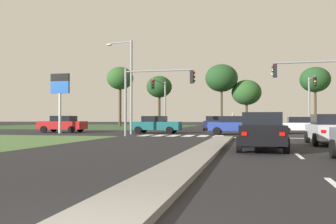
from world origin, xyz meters
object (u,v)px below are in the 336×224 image
(car_navy_eighth, at_px, (214,123))
(street_lamp_second, at_px, (129,81))
(car_teal_seventh, at_px, (156,124))
(treeline_fifth, at_px, (315,80))
(car_blue_third, at_px, (233,125))
(fuel_price_totem, at_px, (60,90))
(car_silver_near, at_px, (329,129))
(car_red_sixth, at_px, (63,124))
(traffic_signal_near_right, at_px, (313,83))
(pedestrian_at_median, at_px, (233,119))
(treeline_second, at_px, (159,87))
(car_black_fourth, at_px, (261,131))
(traffic_signal_far_left, at_px, (161,95))
(car_white_second, at_px, (301,125))
(traffic_signal_near_left, at_px, (152,88))
(treeline_fourth, at_px, (246,93))
(treeline_third, at_px, (221,78))
(treeline_near, at_px, (120,79))
(traffic_signal_far_right, at_px, (311,94))

(car_navy_eighth, height_order, street_lamp_second, street_lamp_second)
(car_teal_seventh, relative_size, treeline_fifth, 0.50)
(car_blue_third, xyz_separation_m, fuel_price_totem, (-15.58, -0.80, 3.18))
(car_silver_near, xyz_separation_m, car_red_sixth, (-21.76, 11.96, 0.01))
(car_silver_near, relative_size, traffic_signal_near_right, 0.80)
(car_blue_third, distance_m, treeline_fifth, 29.51)
(pedestrian_at_median, xyz_separation_m, treeline_second, (-13.43, 19.05, 5.46))
(car_black_fourth, bearing_deg, traffic_signal_far_left, 114.61)
(car_blue_third, bearing_deg, car_red_sixth, -93.78)
(car_red_sixth, xyz_separation_m, traffic_signal_near_right, (21.97, -5.60, 2.96))
(car_white_second, relative_size, car_black_fourth, 0.97)
(treeline_fifth, bearing_deg, car_silver_near, -98.04)
(car_white_second, xyz_separation_m, traffic_signal_near_right, (-0.17, -7.59, 3.01))
(car_black_fourth, xyz_separation_m, street_lamp_second, (-10.66, 13.53, 3.74))
(car_navy_eighth, distance_m, traffic_signal_far_left, 7.08)
(car_silver_near, xyz_separation_m, car_black_fourth, (-3.50, -4.06, 0.02))
(car_black_fourth, relative_size, traffic_signal_near_left, 0.84)
(treeline_second, bearing_deg, treeline_fourth, 5.91)
(car_blue_third, height_order, car_red_sixth, car_red_sixth)
(car_black_fourth, relative_size, pedestrian_at_median, 2.49)
(car_red_sixth, xyz_separation_m, treeline_third, (12.98, 28.96, 7.22))
(treeline_near, height_order, treeline_fourth, treeline_near)
(street_lamp_second, bearing_deg, car_black_fourth, -51.76)
(traffic_signal_near_left, distance_m, treeline_fifth, 35.56)
(car_black_fourth, relative_size, car_teal_seventh, 1.01)
(traffic_signal_far_right, xyz_separation_m, pedestrian_at_median, (-7.82, 3.41, -2.51))
(car_blue_third, distance_m, traffic_signal_far_right, 10.73)
(treeline_near, bearing_deg, treeline_fifth, -2.13)
(traffic_signal_near_left, bearing_deg, traffic_signal_near_right, 0.00)
(street_lamp_second, bearing_deg, car_silver_near, -33.76)
(car_silver_near, relative_size, traffic_signal_far_left, 0.77)
(car_black_fourth, xyz_separation_m, traffic_signal_far_right, (5.35, 22.25, 2.96))
(car_white_second, bearing_deg, pedestrian_at_median, -140.27)
(car_blue_third, relative_size, treeline_near, 0.42)
(fuel_price_totem, relative_size, treeline_fifth, 0.60)
(car_white_second, distance_m, treeline_fifth, 25.01)
(traffic_signal_near_right, distance_m, treeline_second, 39.61)
(car_white_second, height_order, fuel_price_totem, fuel_price_totem)
(car_white_second, xyz_separation_m, traffic_signal_far_left, (-13.74, 3.47, 3.06))
(treeline_fifth, bearing_deg, pedestrian_at_median, -125.11)
(pedestrian_at_median, distance_m, fuel_price_totem, 19.12)
(treeline_fourth, bearing_deg, car_blue_third, -91.21)
(treeline_second, relative_size, treeline_fourth, 1.11)
(traffic_signal_near_left, relative_size, traffic_signal_far_right, 0.99)
(car_white_second, xyz_separation_m, pedestrian_at_median, (-6.35, 7.64, 0.50))
(car_teal_seventh, height_order, car_navy_eighth, car_navy_eighth)
(fuel_price_totem, bearing_deg, car_teal_seventh, 13.04)
(traffic_signal_far_left, height_order, traffic_signal_far_right, traffic_signal_far_right)
(car_teal_seventh, bearing_deg, traffic_signal_far_right, 113.19)
(treeline_fifth, bearing_deg, treeline_near, 177.87)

